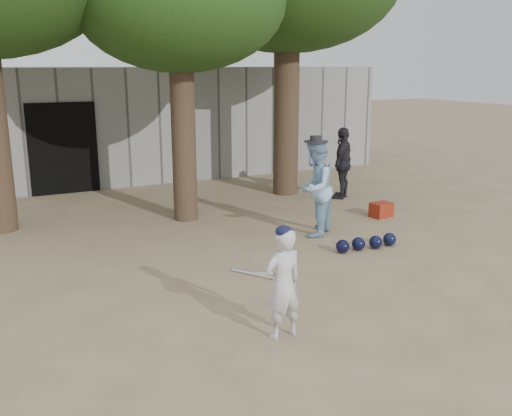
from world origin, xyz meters
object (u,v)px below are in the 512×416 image
spectator_dark (343,163)px  red_bag (381,210)px  boy_player (283,284)px  spectator_blue (315,188)px

spectator_dark → red_bag: bearing=43.7°
spectator_dark → red_bag: 1.95m
boy_player → spectator_blue: (2.51, 3.31, 0.23)m
boy_player → red_bag: (4.44, 3.78, -0.50)m
boy_player → spectator_dark: bearing=-135.3°
spectator_dark → red_bag: (-0.27, -1.80, -0.68)m
boy_player → spectator_blue: spectator_blue is taller
red_bag → spectator_blue: bearing=-166.3°
spectator_blue → red_bag: 2.13m
spectator_dark → boy_player: bearing=12.0°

